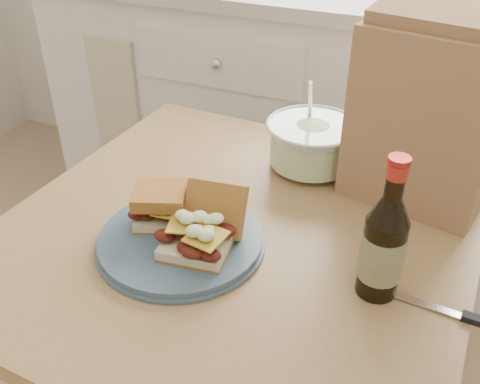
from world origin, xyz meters
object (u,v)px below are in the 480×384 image
at_px(plate, 181,240).
at_px(paper_bag, 427,118).
at_px(coleslaw_bowl, 312,146).
at_px(beer_bottle, 383,245).
at_px(dining_table, 235,270).

relative_size(plate, paper_bag, 0.85).
relative_size(coleslaw_bowl, beer_bottle, 0.82).
bearing_deg(beer_bottle, coleslaw_bowl, 132.06).
height_order(coleslaw_bowl, paper_bag, paper_bag).
xyz_separation_m(coleslaw_bowl, paper_bag, (0.22, -0.02, 0.12)).
relative_size(dining_table, plate, 3.01).
bearing_deg(plate, coleslaw_bowl, 70.34).
distance_m(plate, beer_bottle, 0.35).
xyz_separation_m(beer_bottle, paper_bag, (0.01, 0.31, 0.08)).
bearing_deg(dining_table, beer_bottle, -9.71).
xyz_separation_m(dining_table, beer_bottle, (0.27, -0.06, 0.20)).
xyz_separation_m(plate, coleslaw_bowl, (0.13, 0.36, 0.04)).
bearing_deg(plate, beer_bottle, 4.24).
relative_size(dining_table, coleslaw_bowl, 4.35).
bearing_deg(coleslaw_bowl, plate, -109.66).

